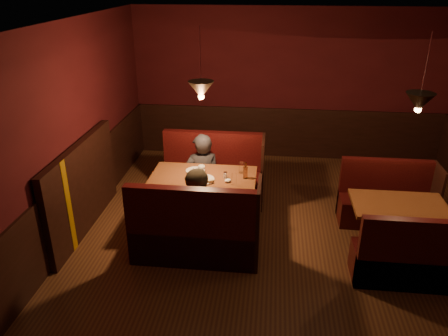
# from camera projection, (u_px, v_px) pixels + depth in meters

# --- Properties ---
(room) EXTENTS (6.02, 7.02, 2.92)m
(room) POSITION_uv_depth(u_px,v_px,m) (270.00, 182.00, 5.43)
(room) COLOR #542E1F
(room) RESTS_ON ground
(main_table) EXTENTS (1.49, 0.91, 1.04)m
(main_table) POSITION_uv_depth(u_px,v_px,m) (204.00, 188.00, 6.24)
(main_table) COLOR brown
(main_table) RESTS_ON ground
(main_bench_far) EXTENTS (1.64, 0.59, 1.12)m
(main_bench_far) POSITION_uv_depth(u_px,v_px,m) (214.00, 179.00, 7.11)
(main_bench_far) COLOR black
(main_bench_far) RESTS_ON ground
(main_bench_near) EXTENTS (1.64, 0.59, 1.12)m
(main_bench_near) POSITION_uv_depth(u_px,v_px,m) (196.00, 236.00, 5.58)
(main_bench_near) COLOR black
(main_bench_near) RESTS_ON ground
(second_table) EXTENTS (1.21, 0.78, 0.68)m
(second_table) POSITION_uv_depth(u_px,v_px,m) (398.00, 216.00, 5.74)
(second_table) COLOR brown
(second_table) RESTS_ON ground
(second_bench_far) EXTENTS (1.34, 0.50, 0.96)m
(second_bench_far) POSITION_uv_depth(u_px,v_px,m) (385.00, 203.00, 6.48)
(second_bench_far) COLOR black
(second_bench_far) RESTS_ON ground
(second_bench_near) EXTENTS (1.34, 0.50, 0.96)m
(second_bench_near) POSITION_uv_depth(u_px,v_px,m) (413.00, 262.00, 5.16)
(second_bench_near) COLOR black
(second_bench_near) RESTS_ON ground
(diner_a) EXTENTS (0.66, 0.53, 1.58)m
(diner_a) POSITION_uv_depth(u_px,v_px,m) (202.00, 161.00, 6.70)
(diner_a) COLOR #232328
(diner_a) RESTS_ON ground
(diner_b) EXTENTS (0.84, 0.71, 1.54)m
(diner_b) POSITION_uv_depth(u_px,v_px,m) (200.00, 201.00, 5.58)
(diner_b) COLOR #403829
(diner_b) RESTS_ON ground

